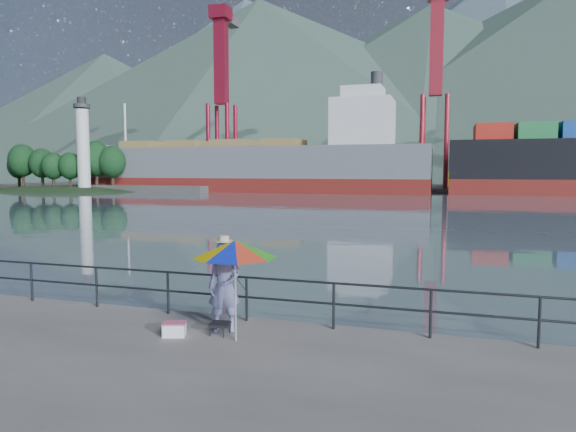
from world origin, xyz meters
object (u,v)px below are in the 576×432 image
Objects in this scene: fisherman at (225,287)px; bulk_carrier at (263,165)px; cooler_bag at (174,330)px; beach_umbrella at (235,249)px.

bulk_carrier reaches higher than fisherman.
fisherman is 0.03× the size of bulk_carrier.
fisherman is 4.22× the size of cooler_bag.
fisherman is 73.56m from bulk_carrier.
cooler_bag is at bearing -163.11° from fisherman.
bulk_carrier is (-24.29, 69.36, 3.10)m from fisherman.
beach_umbrella is at bearing -15.01° from cooler_bag.
fisherman is at bearing -70.70° from bulk_carrier.
beach_umbrella reaches higher than fisherman.
bulk_carrier is at bearing 109.52° from beach_umbrella.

